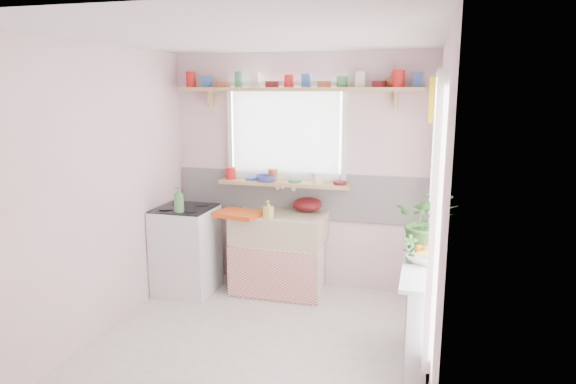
# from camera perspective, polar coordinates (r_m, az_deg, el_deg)

# --- Properties ---
(room) EXTENTS (3.20, 3.20, 3.20)m
(room) POSITION_cam_1_polar(r_m,az_deg,el_deg) (4.63, 7.11, 1.93)
(room) COLOR white
(room) RESTS_ON ground
(sink_unit) EXTENTS (0.95, 0.65, 1.11)m
(sink_unit) POSITION_cam_1_polar(r_m,az_deg,el_deg) (5.44, -1.00, -6.73)
(sink_unit) COLOR white
(sink_unit) RESTS_ON ground
(cooker) EXTENTS (0.58, 0.58, 0.93)m
(cooker) POSITION_cam_1_polar(r_m,az_deg,el_deg) (5.55, -11.23, -6.28)
(cooker) COLOR white
(cooker) RESTS_ON ground
(radiator_ledge) EXTENTS (0.22, 0.95, 0.78)m
(radiator_ledge) POSITION_cam_1_polar(r_m,az_deg,el_deg) (4.24, 14.23, -13.07)
(radiator_ledge) COLOR white
(radiator_ledge) RESTS_ON ground
(windowsill) EXTENTS (1.40, 0.22, 0.04)m
(windowsill) POSITION_cam_1_polar(r_m,az_deg,el_deg) (5.44, -0.47, 0.97)
(windowsill) COLOR tan
(windowsill) RESTS_ON room
(pine_shelf) EXTENTS (2.52, 0.24, 0.04)m
(pine_shelf) POSITION_cam_1_polar(r_m,az_deg,el_deg) (5.30, 1.07, 11.35)
(pine_shelf) COLOR tan
(pine_shelf) RESTS_ON room
(shelf_crockery) EXTENTS (2.47, 0.11, 0.12)m
(shelf_crockery) POSITION_cam_1_polar(r_m,az_deg,el_deg) (5.30, 1.08, 12.16)
(shelf_crockery) COLOR red
(shelf_crockery) RESTS_ON pine_shelf
(sill_crockery) EXTENTS (1.35, 0.11, 0.12)m
(sill_crockery) POSITION_cam_1_polar(r_m,az_deg,el_deg) (5.44, -0.97, 1.76)
(sill_crockery) COLOR red
(sill_crockery) RESTS_ON windowsill
(dish_tray) EXTENTS (0.50, 0.41, 0.04)m
(dish_tray) POSITION_cam_1_polar(r_m,az_deg,el_deg) (5.26, -5.54, -2.44)
(dish_tray) COLOR #D84A13
(dish_tray) RESTS_ON sink_unit
(colander) EXTENTS (0.39, 0.39, 0.14)m
(colander) POSITION_cam_1_polar(r_m,az_deg,el_deg) (5.44, 2.16, -1.39)
(colander) COLOR #540E11
(colander) RESTS_ON sink_unit
(jade_plant) EXTENTS (0.52, 0.46, 0.55)m
(jade_plant) POSITION_cam_1_polar(r_m,az_deg,el_deg) (4.40, 15.18, -3.18)
(jade_plant) COLOR #345E25
(jade_plant) RESTS_ON radiator_ledge
(fruit_bowl) EXTENTS (0.36, 0.36, 0.08)m
(fruit_bowl) POSITION_cam_1_polar(r_m,az_deg,el_deg) (4.23, 14.99, -7.08)
(fruit_bowl) COLOR silver
(fruit_bowl) RESTS_ON radiator_ledge
(herb_pot) EXTENTS (0.13, 0.09, 0.23)m
(herb_pot) POSITION_cam_1_polar(r_m,az_deg,el_deg) (4.16, 13.38, -6.20)
(herb_pot) COLOR #336729
(herb_pot) RESTS_ON radiator_ledge
(soap_bottle_sink) EXTENTS (0.10, 0.10, 0.18)m
(soap_bottle_sink) POSITION_cam_1_polar(r_m,az_deg,el_deg) (5.14, -2.20, -1.95)
(soap_bottle_sink) COLOR #CED860
(soap_bottle_sink) RESTS_ON sink_unit
(sill_cup) EXTENTS (0.17, 0.17, 0.10)m
(sill_cup) POSITION_cam_1_polar(r_m,az_deg,el_deg) (5.68, -6.34, 2.08)
(sill_cup) COLOR silver
(sill_cup) RESTS_ON windowsill
(sill_bowl) EXTENTS (0.23, 0.23, 0.07)m
(sill_bowl) POSITION_cam_1_polar(r_m,az_deg,el_deg) (5.42, -2.44, 1.51)
(sill_bowl) COLOR #3147A1
(sill_bowl) RESTS_ON windowsill
(shelf_vase) EXTENTS (0.17, 0.17, 0.14)m
(shelf_vase) POSITION_cam_1_polar(r_m,az_deg,el_deg) (5.21, 11.49, 12.12)
(shelf_vase) COLOR #A35A32
(shelf_vase) RESTS_ON pine_shelf
(cooker_bottle) EXTENTS (0.13, 0.13, 0.26)m
(cooker_bottle) POSITION_cam_1_polar(r_m,az_deg,el_deg) (5.19, -12.04, -0.86)
(cooker_bottle) COLOR #438646
(cooker_bottle) RESTS_ON cooker
(fruit) EXTENTS (0.20, 0.14, 0.10)m
(fruit) POSITION_cam_1_polar(r_m,az_deg,el_deg) (4.22, 15.12, -6.27)
(fruit) COLOR orange
(fruit) RESTS_ON fruit_bowl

